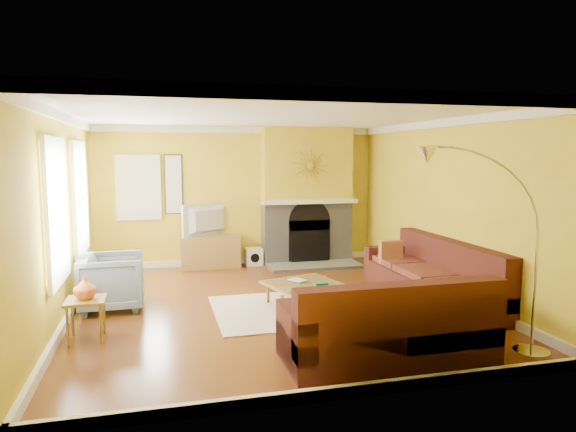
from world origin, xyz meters
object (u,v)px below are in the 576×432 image
object	(u,v)px
side_table	(86,319)
armchair	(112,282)
sectional_sofa	(373,283)
coffee_table	(305,296)
arc_lamp	(487,257)
media_console	(210,252)

from	to	relation	value
side_table	armchair	bearing A→B (deg)	80.54
armchair	sectional_sofa	bearing A→B (deg)	-110.14
sectional_sofa	coffee_table	size ratio (longest dim) A/B	3.84
sectional_sofa	coffee_table	xyz separation A→B (m)	(-0.80, 0.50, -0.26)
arc_lamp	side_table	bearing A→B (deg)	157.46
coffee_table	arc_lamp	world-z (taller)	arc_lamp
arc_lamp	media_console	bearing A→B (deg)	113.43
media_console	armchair	distance (m)	2.89
sectional_sofa	arc_lamp	world-z (taller)	arc_lamp
armchair	media_console	bearing A→B (deg)	-34.39
side_table	sectional_sofa	bearing A→B (deg)	-0.00
sectional_sofa	side_table	bearing A→B (deg)	180.00
coffee_table	armchair	distance (m)	2.70
media_console	coffee_table	bearing A→B (deg)	-72.12
armchair	arc_lamp	distance (m)	4.91
arc_lamp	sectional_sofa	bearing A→B (deg)	106.28
coffee_table	armchair	world-z (taller)	armchair
media_console	sectional_sofa	bearing A→B (deg)	-63.43
side_table	arc_lamp	distance (m)	4.52
side_table	arc_lamp	bearing A→B (deg)	-22.54
coffee_table	arc_lamp	bearing A→B (deg)	-59.49
media_console	arc_lamp	world-z (taller)	arc_lamp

